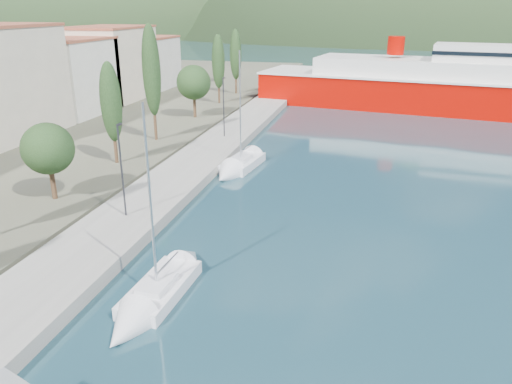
# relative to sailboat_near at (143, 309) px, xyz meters

# --- Properties ---
(ground) EXTENTS (1400.00, 1400.00, 0.00)m
(ground) POSITION_rel_sailboat_near_xyz_m (3.44, 114.26, -0.29)
(ground) COLOR #1D3D48
(quay) EXTENTS (5.00, 88.00, 0.80)m
(quay) POSITION_rel_sailboat_near_xyz_m (-5.56, 20.26, 0.11)
(quay) COLOR gray
(quay) RESTS_ON ground
(town_buildings) EXTENTS (9.20, 69.20, 11.30)m
(town_buildings) POSITION_rel_sailboat_near_xyz_m (-28.56, 31.16, 5.28)
(town_buildings) COLOR beige
(town_buildings) RESTS_ON land_strip
(tree_row) EXTENTS (4.16, 63.78, 11.49)m
(tree_row) POSITION_rel_sailboat_near_xyz_m (-12.09, 26.94, 5.58)
(tree_row) COLOR #47301E
(tree_row) RESTS_ON land_strip
(lamp_posts) EXTENTS (0.15, 46.00, 6.06)m
(lamp_posts) POSITION_rel_sailboat_near_xyz_m (-5.56, 8.42, 3.79)
(lamp_posts) COLOR #2D2D33
(lamp_posts) RESTS_ON quay
(sailboat_near) EXTENTS (2.56, 7.53, 10.68)m
(sailboat_near) POSITION_rel_sailboat_near_xyz_m (0.00, 0.00, 0.00)
(sailboat_near) COLOR silver
(sailboat_near) RESTS_ON ground
(sailboat_mid) EXTENTS (3.42, 7.88, 11.21)m
(sailboat_mid) POSITION_rel_sailboat_near_xyz_m (-1.80, 21.50, 0.02)
(sailboat_mid) COLOR silver
(sailboat_mid) RESTS_ON ground
(ferry) EXTENTS (52.80, 18.94, 10.27)m
(ferry) POSITION_rel_sailboat_near_xyz_m (18.89, 55.42, 2.83)
(ferry) COLOR #A90700
(ferry) RESTS_ON ground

